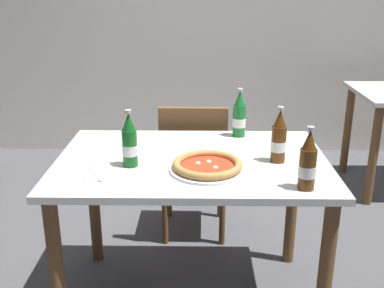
% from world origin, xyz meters
% --- Properties ---
extents(back_wall_tiled, '(7.00, 0.10, 2.60)m').
position_xyz_m(back_wall_tiled, '(0.00, 2.20, 1.30)').
color(back_wall_tiled, silver).
rests_on(back_wall_tiled, ground_plane).
extents(dining_table_main, '(1.20, 0.80, 0.75)m').
position_xyz_m(dining_table_main, '(0.00, 0.00, 0.64)').
color(dining_table_main, silver).
rests_on(dining_table_main, ground_plane).
extents(chair_behind_table, '(0.40, 0.40, 0.85)m').
position_xyz_m(chair_behind_table, '(0.00, 0.61, 0.48)').
color(chair_behind_table, brown).
rests_on(chair_behind_table, ground_plane).
extents(pizza_margherita_near, '(0.32, 0.32, 0.04)m').
position_xyz_m(pizza_margherita_near, '(0.07, -0.14, 0.77)').
color(pizza_margherita_near, white).
rests_on(pizza_margherita_near, dining_table_main).
extents(beer_bottle_left, '(0.07, 0.07, 0.25)m').
position_xyz_m(beer_bottle_left, '(0.23, 0.32, 0.85)').
color(beer_bottle_left, '#196B2D').
rests_on(beer_bottle_left, dining_table_main).
extents(beer_bottle_center, '(0.07, 0.07, 0.25)m').
position_xyz_m(beer_bottle_center, '(-0.26, -0.09, 0.85)').
color(beer_bottle_center, '#14591E').
rests_on(beer_bottle_center, dining_table_main).
extents(beer_bottle_right, '(0.07, 0.07, 0.25)m').
position_xyz_m(beer_bottle_right, '(0.38, -0.03, 0.85)').
color(beer_bottle_right, '#512D0F').
rests_on(beer_bottle_right, dining_table_main).
extents(beer_bottle_extra, '(0.07, 0.07, 0.25)m').
position_xyz_m(beer_bottle_extra, '(0.44, -0.31, 0.85)').
color(beer_bottle_extra, '#512D0F').
rests_on(beer_bottle_extra, dining_table_main).
extents(napkin_with_cutlery, '(0.22, 0.22, 0.01)m').
position_xyz_m(napkin_with_cutlery, '(-0.42, -0.18, 0.75)').
color(napkin_with_cutlery, white).
rests_on(napkin_with_cutlery, dining_table_main).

